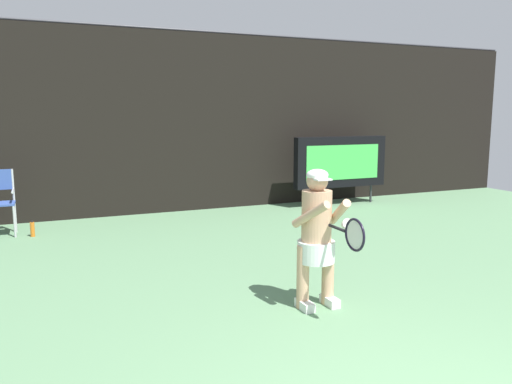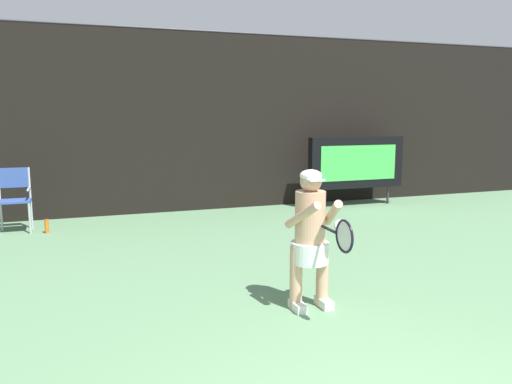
# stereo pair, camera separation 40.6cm
# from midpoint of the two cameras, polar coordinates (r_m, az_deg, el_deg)

# --- Properties ---
(backdrop_screen) EXTENTS (18.00, 0.12, 3.66)m
(backdrop_screen) POSITION_cam_midpoint_polar(r_m,az_deg,el_deg) (10.47, -12.31, 7.54)
(backdrop_screen) COLOR black
(backdrop_screen) RESTS_ON ground
(scoreboard) EXTENTS (2.20, 0.21, 1.50)m
(scoreboard) POSITION_cam_midpoint_polar(r_m,az_deg,el_deg) (11.28, 8.40, 3.33)
(scoreboard) COLOR black
(scoreboard) RESTS_ON ground
(water_bottle) EXTENTS (0.07, 0.07, 0.27)m
(water_bottle) POSITION_cam_midpoint_polar(r_m,az_deg,el_deg) (9.22, -24.84, -3.80)
(water_bottle) COLOR orange
(water_bottle) RESTS_ON ground
(tennis_player) EXTENTS (0.53, 0.61, 1.45)m
(tennis_player) POSITION_cam_midpoint_polar(r_m,az_deg,el_deg) (5.28, 4.63, -4.65)
(tennis_player) COLOR white
(tennis_player) RESTS_ON ground
(tennis_racket) EXTENTS (0.03, 0.60, 0.31)m
(tennis_racket) POSITION_cam_midpoint_polar(r_m,az_deg,el_deg) (4.78, 8.44, -4.72)
(tennis_racket) COLOR black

